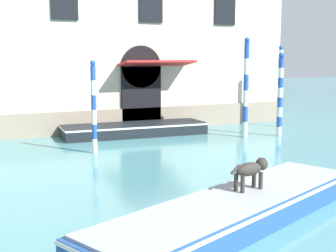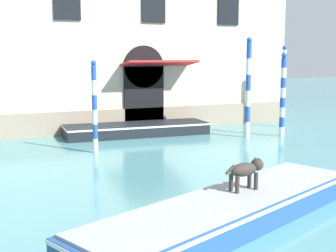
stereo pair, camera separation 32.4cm
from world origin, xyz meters
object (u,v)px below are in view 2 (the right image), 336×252
(mooring_pole_0, at_px, (283,95))
(mooring_pole_1, at_px, (283,86))
(boat_moored_near_palazzo, at_px, (137,129))
(mooring_pole_2, at_px, (95,107))
(mooring_pole_3, at_px, (248,88))
(dog_on_deck, at_px, (246,170))
(boat_foreground, at_px, (229,209))

(mooring_pole_0, height_order, mooring_pole_1, mooring_pole_1)
(boat_moored_near_palazzo, xyz_separation_m, mooring_pole_0, (6.00, -2.97, 1.64))
(boat_moored_near_palazzo, bearing_deg, mooring_pole_2, -128.34)
(mooring_pole_3, bearing_deg, mooring_pole_1, 30.45)
(mooring_pole_1, distance_m, mooring_pole_3, 4.04)
(mooring_pole_3, bearing_deg, mooring_pole_0, -14.11)
(dog_on_deck, height_order, mooring_pole_1, mooring_pole_1)
(mooring_pole_1, bearing_deg, mooring_pole_3, -149.55)
(dog_on_deck, bearing_deg, boat_moored_near_palazzo, 74.17)
(boat_moored_near_palazzo, bearing_deg, mooring_pole_0, -23.07)
(dog_on_deck, xyz_separation_m, mooring_pole_3, (5.83, 8.90, 1.17))
(mooring_pole_1, distance_m, mooring_pole_2, 11.00)
(boat_moored_near_palazzo, relative_size, mooring_pole_3, 1.51)
(boat_foreground, xyz_separation_m, mooring_pole_3, (6.46, 9.23, 1.93))
(mooring_pole_0, relative_size, mooring_pole_2, 1.09)
(mooring_pole_1, bearing_deg, boat_moored_near_palazzo, 176.23)
(boat_foreground, xyz_separation_m, dog_on_deck, (0.63, 0.33, 0.76))
(boat_moored_near_palazzo, height_order, mooring_pole_3, mooring_pole_3)
(boat_foreground, relative_size, mooring_pole_0, 2.13)
(mooring_pole_3, bearing_deg, mooring_pole_2, -175.31)
(dog_on_deck, relative_size, boat_moored_near_palazzo, 0.16)
(boat_foreground, relative_size, mooring_pole_3, 1.81)
(boat_moored_near_palazzo, bearing_deg, mooring_pole_1, -0.52)
(dog_on_deck, bearing_deg, mooring_pole_3, 48.08)
(mooring_pole_2, distance_m, mooring_pole_3, 7.24)
(mooring_pole_2, bearing_deg, boat_foreground, -85.16)
(mooring_pole_0, distance_m, mooring_pole_3, 1.68)
(boat_moored_near_palazzo, bearing_deg, boat_foreground, -96.69)
(boat_foreground, relative_size, dog_on_deck, 7.51)
(dog_on_deck, xyz_separation_m, mooring_pole_0, (7.43, 8.50, 0.84))
(boat_foreground, bearing_deg, boat_moored_near_palazzo, 57.95)
(mooring_pole_3, bearing_deg, boat_moored_near_palazzo, 149.74)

